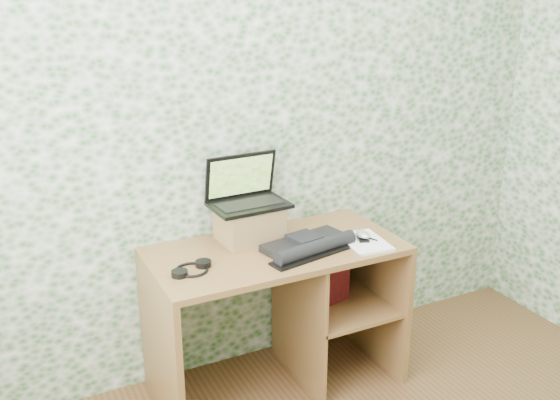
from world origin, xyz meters
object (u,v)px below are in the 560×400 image
keyboard (309,245)px  notepad (364,242)px  riser (250,223)px  desk (288,293)px  laptop (246,193)px

keyboard → notepad: keyboard is taller
riser → notepad: (0.48, -0.29, -0.08)m
desk → notepad: size_ratio=4.46×
riser → laptop: (-0.00, 0.04, 0.14)m
desk → laptop: (-0.15, 0.15, 0.50)m
laptop → keyboard: size_ratio=0.76×
laptop → notepad: size_ratio=1.38×
desk → laptop: size_ratio=3.22×
riser → laptop: 0.15m
riser → notepad: size_ratio=1.06×
notepad → riser: bearing=155.7°
keyboard → laptop: bearing=115.4°
laptop → notepad: laptop is taller
laptop → riser: bearing=-92.4°
desk → keyboard: 0.32m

